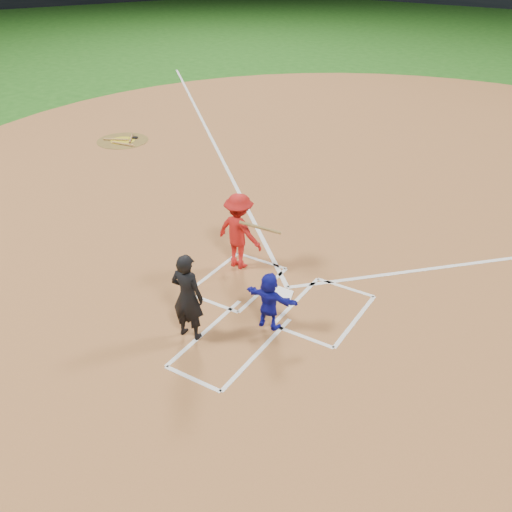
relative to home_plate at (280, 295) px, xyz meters
The scene contains 13 objects.
ground 0.02m from the home_plate, ahead, with size 120.00×120.00×0.00m, color #1C5314.
home_plate_dirt 6.00m from the home_plate, 90.00° to the left, with size 28.00×28.00×0.01m, color #945A30.
home_plate is the anchor object (origin of this frame).
on_deck_circle 10.36m from the home_plate, 150.20° to the left, with size 1.70×1.70×0.01m, color brown.
on_deck_logo 10.36m from the home_plate, 150.20° to the left, with size 0.80×0.80×0.00m, color gold.
on_deck_bat_a 10.36m from the home_plate, 148.59° to the left, with size 0.06×0.06×0.84m, color olive.
on_deck_bat_b 10.48m from the home_plate, 151.22° to the left, with size 0.06×0.06×0.84m, color olive.
on_deck_bat_c 9.95m from the home_plate, 150.84° to the left, with size 0.06×0.06×0.84m, color #A06E3A.
bat_weight_donut 10.39m from the home_plate, 147.74° to the left, with size 0.19×0.19×0.05m, color black.
catcher 1.15m from the home_plate, 71.45° to the right, with size 1.01×0.32×1.09m, color #13169D.
umpire 2.21m from the home_plate, 110.49° to the right, with size 0.60×0.39×1.64m, color black.
chalk_markings 5.29m from the home_plate, 90.00° to the left, with size 28.35×17.32×0.01m.
batter_at_plate 1.60m from the home_plate, 158.15° to the left, with size 1.54×0.73×1.64m.
Camera 1 is at (4.47, -8.08, 6.30)m, focal length 40.00 mm.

